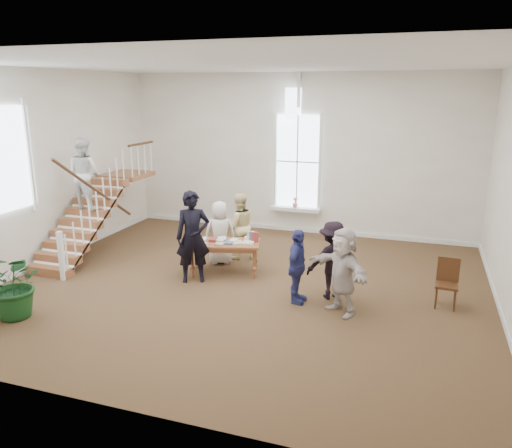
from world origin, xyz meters
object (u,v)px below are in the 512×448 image
(elderly_woman, at_px, (220,233))
(side_chair, at_px, (447,280))
(woman_cluster_b, at_px, (332,260))
(woman_cluster_a, at_px, (297,267))
(library_table, at_px, (224,245))
(floor_plant, at_px, (15,284))
(police_officer, at_px, (193,237))
(person_yellow, at_px, (239,226))
(woman_cluster_c, at_px, (343,271))

(elderly_woman, bearing_deg, side_chair, 141.91)
(woman_cluster_b, height_order, side_chair, woman_cluster_b)
(woman_cluster_a, bearing_deg, library_table, 65.07)
(library_table, relative_size, woman_cluster_a, 1.17)
(library_table, relative_size, floor_plant, 1.36)
(woman_cluster_a, relative_size, side_chair, 1.56)
(woman_cluster_a, bearing_deg, side_chair, -71.18)
(police_officer, bearing_deg, side_chair, -23.42)
(police_officer, height_order, woman_cluster_b, police_officer)
(person_yellow, height_order, side_chair, person_yellow)
(elderly_woman, height_order, woman_cluster_a, elderly_woman)
(library_table, xyz_separation_m, police_officer, (-0.45, -0.65, 0.34))
(side_chair, bearing_deg, woman_cluster_b, -168.50)
(elderly_woman, height_order, floor_plant, elderly_woman)
(side_chair, bearing_deg, woman_cluster_c, -149.31)
(police_officer, bearing_deg, woman_cluster_c, -37.77)
(person_yellow, distance_m, woman_cluster_a, 2.92)
(woman_cluster_b, bearing_deg, side_chair, 160.60)
(library_table, relative_size, side_chair, 1.83)
(woman_cluster_b, distance_m, side_chair, 2.19)
(police_officer, relative_size, floor_plant, 1.57)
(elderly_woman, xyz_separation_m, side_chair, (5.04, -0.87, -0.23))
(side_chair, bearing_deg, person_yellow, 167.02)
(person_yellow, distance_m, woman_cluster_c, 3.71)
(woman_cluster_a, relative_size, woman_cluster_c, 0.90)
(woman_cluster_b, distance_m, woman_cluster_c, 0.72)
(woman_cluster_a, relative_size, floor_plant, 1.16)
(library_table, bearing_deg, woman_cluster_b, -28.68)
(person_yellow, xyz_separation_m, side_chair, (4.74, -1.37, -0.29))
(person_yellow, distance_m, woman_cluster_b, 3.09)
(woman_cluster_c, relative_size, floor_plant, 1.29)
(side_chair, bearing_deg, library_table, 179.84)
(side_chair, bearing_deg, elderly_woman, 173.35)
(woman_cluster_b, bearing_deg, person_yellow, -60.88)
(library_table, xyz_separation_m, woman_cluster_b, (2.54, -0.59, 0.13))
(woman_cluster_b, bearing_deg, floor_plant, -0.44)
(police_officer, relative_size, side_chair, 2.11)
(library_table, height_order, floor_plant, floor_plant)
(woman_cluster_a, bearing_deg, floor_plant, 119.20)
(police_officer, xyz_separation_m, woman_cluster_c, (3.28, -0.59, -0.17))
(library_table, height_order, elderly_woman, elderly_woman)
(woman_cluster_c, bearing_deg, elderly_woman, -168.60)
(person_yellow, relative_size, woman_cluster_a, 1.11)
(floor_plant, xyz_separation_m, side_chair, (7.40, 3.02, -0.11))
(woman_cluster_c, distance_m, side_chair, 2.11)
(woman_cluster_c, height_order, side_chair, woman_cluster_c)
(floor_plant, height_order, side_chair, floor_plant)
(woman_cluster_b, bearing_deg, elderly_woman, -50.11)
(police_officer, bearing_deg, elderly_woman, 57.81)
(woman_cluster_b, bearing_deg, woman_cluster_c, 87.05)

